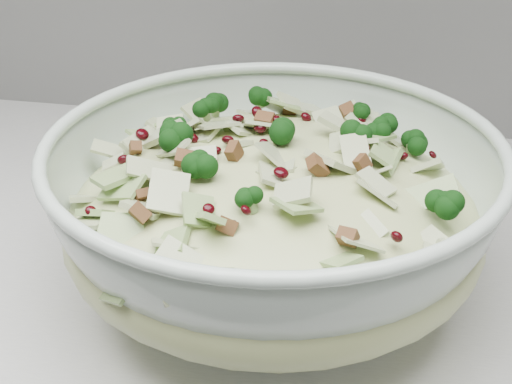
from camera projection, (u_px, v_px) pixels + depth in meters
mixing_bowl at (273, 216)px, 0.59m from camera, size 0.42×0.42×0.15m
salad at (273, 191)px, 0.58m from camera, size 0.37×0.37×0.15m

